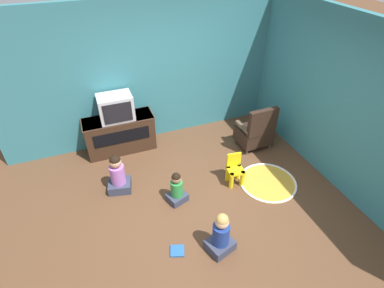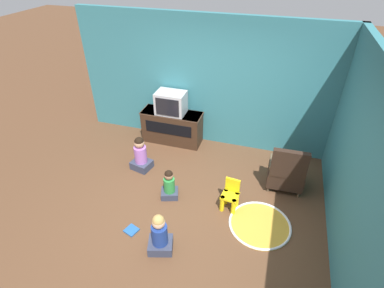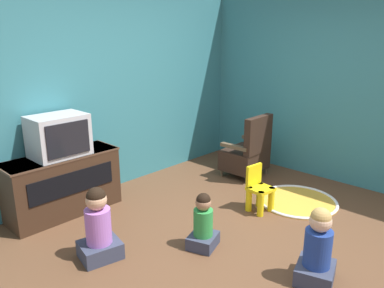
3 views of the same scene
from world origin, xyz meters
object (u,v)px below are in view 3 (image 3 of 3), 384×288
Objects in this scene: black_armchair at (248,153)px; child_watching_right at (317,250)px; child_watching_left at (98,228)px; television at (59,136)px; child_watching_center at (203,224)px; yellow_kid_chair at (259,192)px; tv_cabinet at (63,183)px.

child_watching_right is (-1.61, -1.84, -0.06)m from black_armchair.
child_watching_left is (-2.66, -0.23, -0.05)m from black_armchair.
television is 1.26m from child_watching_left.
child_watching_left reaches higher than child_watching_center.
yellow_kid_chair is 1.04m from child_watching_center.
yellow_kid_chair is at bearing -44.90° from television.
child_watching_left is (-0.24, -1.06, -0.63)m from television.
black_armchair reaches higher than child_watching_left.
child_watching_center is at bearing -170.68° from yellow_kid_chair.
television reaches higher than child_watching_left.
black_armchair is 1.30× the size of child_watching_left.
child_watching_left is (-0.24, -1.08, -0.06)m from tv_cabinet.
black_armchair is 1.62× the size of child_watching_center.
black_armchair is at bearing 17.54° from child_watching_left.
child_watching_right reaches higher than yellow_kid_chair.
tv_cabinet is 1.82× the size of child_watching_left.
child_watching_left is at bearing -102.64° from television.
yellow_kid_chair is at bearing -3.30° from child_watching_left.
child_watching_left is 1.25× the size of child_watching_center.
child_watching_center is at bearing 21.58° from black_armchair.
black_armchair is 1.68× the size of yellow_kid_chair.
black_armchair is at bearing -19.04° from television.
child_watching_center is at bearing 86.95° from child_watching_right.
tv_cabinet is at bearing 90.09° from child_watching_left.
child_watching_right is at bearing -94.93° from child_watching_center.
child_watching_left reaches higher than yellow_kid_chair.
child_watching_left is at bearing 125.57° from child_watching_center.
tv_cabinet reaches higher than child_watching_right.
child_watching_right is (0.81, -2.69, -0.07)m from tv_cabinet.
tv_cabinet is at bearing 89.95° from child_watching_right.
television is at bearing -90.00° from tv_cabinet.
child_watching_left is 1.92m from child_watching_right.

